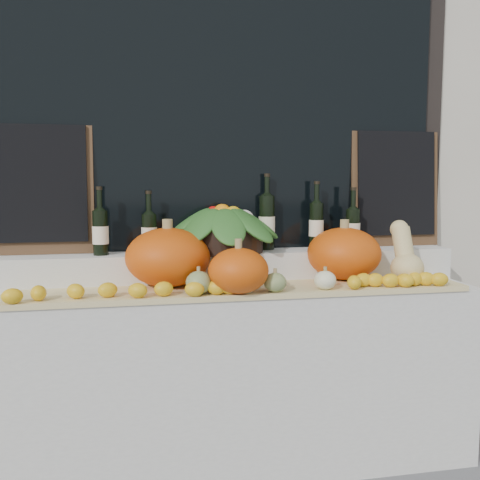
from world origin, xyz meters
name	(u,v)px	position (x,y,z in m)	size (l,w,h in m)	color
storefront_facade	(214,35)	(0.00, 2.25, 2.25)	(7.00, 0.94, 4.50)	beige
display_sill	(237,376)	(0.00, 1.52, 0.44)	(2.30, 0.55, 0.88)	silver
rear_tier	(231,267)	(0.00, 1.68, 0.96)	(2.30, 0.25, 0.16)	silver
straw_bedding	(242,290)	(0.00, 1.40, 0.89)	(2.10, 0.32, 0.03)	tan
pumpkin_left	(168,257)	(-0.33, 1.51, 1.04)	(0.39, 0.39, 0.27)	#D7500B
pumpkin_right	(344,254)	(0.54, 1.52, 1.03)	(0.36, 0.36, 0.26)	#D7500B
pumpkin_center	(238,271)	(-0.04, 1.29, 1.00)	(0.26, 0.26, 0.20)	#D7500B
butternut_squash	(405,257)	(0.80, 1.40, 1.03)	(0.16, 0.21, 0.30)	#DEC682
decorative_gourds	(246,281)	(-0.01, 1.29, 0.96)	(0.68, 0.14, 0.16)	#315B1B
lemon_heap	(247,285)	(0.00, 1.29, 0.94)	(2.20, 0.16, 0.06)	yellow
produce_bowl	(222,228)	(-0.05, 1.66, 1.16)	(0.62, 0.62, 0.25)	black
wine_bottle_far_left	(100,232)	(-0.64, 1.65, 1.15)	(0.08, 0.08, 0.33)	black
wine_bottle_near_left	(149,233)	(-0.41, 1.67, 1.14)	(0.08, 0.08, 0.31)	black
wine_bottle_tall	(267,222)	(0.19, 1.71, 1.18)	(0.08, 0.08, 0.39)	black
wine_bottle_near_right	(316,225)	(0.45, 1.68, 1.16)	(0.08, 0.08, 0.35)	black
wine_bottle_far_right	(353,228)	(0.64, 1.64, 1.15)	(0.08, 0.08, 0.32)	black
chalkboard_left	(39,187)	(-0.92, 1.74, 1.36)	(0.50, 0.07, 0.62)	#4C331E
chalkboard_right	(396,186)	(0.92, 1.74, 1.36)	(0.50, 0.07, 0.62)	#4C331E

